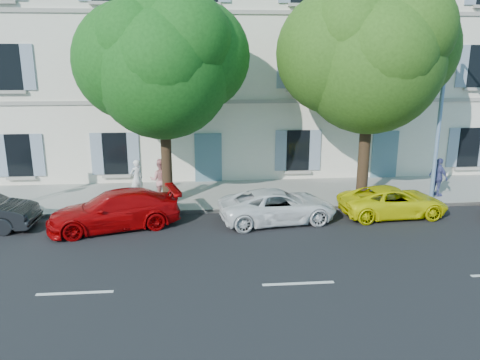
{
  "coord_description": "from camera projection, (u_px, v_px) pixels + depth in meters",
  "views": [
    {
      "loc": [
        -2.65,
        -15.52,
        6.05
      ],
      "look_at": [
        -1.07,
        2.0,
        1.4
      ],
      "focal_mm": 35.0,
      "sensor_mm": 36.0,
      "label": 1
    }
  ],
  "objects": [
    {
      "name": "tree_left",
      "position": [
        163.0,
        70.0,
        18.06
      ],
      "size": [
        5.43,
        5.43,
        8.42
      ],
      "color": "#3A2819",
      "rests_on": "sidewalk"
    },
    {
      "name": "pedestrian_c",
      "position": [
        438.0,
        177.0,
        20.27
      ],
      "size": [
        0.69,
        1.06,
        1.68
      ],
      "primitive_type": "imported",
      "rotation": [
        0.0,
        0.0,
        1.88
      ],
      "color": "#4E528F",
      "rests_on": "sidewalk"
    },
    {
      "name": "car_white_coupe",
      "position": [
        278.0,
        206.0,
        17.58
      ],
      "size": [
        4.66,
        2.63,
        1.23
      ],
      "primitive_type": "imported",
      "rotation": [
        0.0,
        0.0,
        1.71
      ],
      "color": "white",
      "rests_on": "ground"
    },
    {
      "name": "building",
      "position": [
        246.0,
        58.0,
        25.01
      ],
      "size": [
        28.0,
        7.0,
        12.0
      ],
      "primitive_type": "cube",
      "color": "white",
      "rests_on": "ground"
    },
    {
      "name": "sidewalk",
      "position": [
        259.0,
        194.0,
        20.99
      ],
      "size": [
        36.0,
        4.5,
        0.15
      ],
      "primitive_type": "cube",
      "color": "#A09E96",
      "rests_on": "ground"
    },
    {
      "name": "ground",
      "position": [
        275.0,
        231.0,
        16.72
      ],
      "size": [
        90.0,
        90.0,
        0.0
      ],
      "primitive_type": "plane",
      "color": "black"
    },
    {
      "name": "pedestrian_a",
      "position": [
        137.0,
        179.0,
        20.06
      ],
      "size": [
        0.72,
        0.67,
        1.66
      ],
      "primitive_type": "imported",
      "rotation": [
        0.0,
        0.0,
        3.76
      ],
      "color": "white",
      "rests_on": "sidewalk"
    },
    {
      "name": "kerb",
      "position": [
        266.0,
        209.0,
        18.9
      ],
      "size": [
        36.0,
        0.16,
        0.16
      ],
      "primitive_type": "cube",
      "color": "#9E998E",
      "rests_on": "ground"
    },
    {
      "name": "street_lamp",
      "position": [
        445.0,
        86.0,
        18.67
      ],
      "size": [
        0.28,
        1.78,
        8.38
      ],
      "color": "#7293BF",
      "rests_on": "sidewalk"
    },
    {
      "name": "pedestrian_b",
      "position": [
        161.0,
        180.0,
        19.53
      ],
      "size": [
        0.92,
        0.74,
        1.82
      ],
      "primitive_type": "imported",
      "rotation": [
        0.0,
        0.0,
        3.08
      ],
      "color": "#D48888",
      "rests_on": "sidewalk"
    },
    {
      "name": "car_yellow_supercar",
      "position": [
        393.0,
        201.0,
        18.24
      ],
      "size": [
        4.28,
        2.18,
        1.16
      ],
      "primitive_type": "imported",
      "rotation": [
        0.0,
        0.0,
        1.63
      ],
      "color": "yellow",
      "rests_on": "ground"
    },
    {
      "name": "tree_right",
      "position": [
        370.0,
        62.0,
        18.58
      ],
      "size": [
        5.77,
        5.77,
        8.89
      ],
      "color": "#3A2819",
      "rests_on": "sidewalk"
    },
    {
      "name": "car_red_coupe",
      "position": [
        114.0,
        210.0,
        16.9
      ],
      "size": [
        5.02,
        3.06,
        1.36
      ],
      "primitive_type": "imported",
      "rotation": [
        0.0,
        0.0,
        4.98
      ],
      "color": "#A00406",
      "rests_on": "ground"
    }
  ]
}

